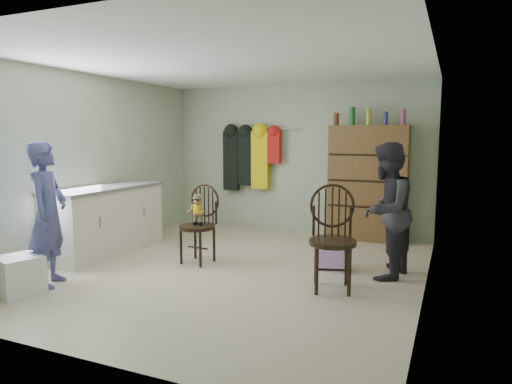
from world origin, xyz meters
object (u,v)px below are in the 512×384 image
at_px(chair_front, 199,218).
at_px(chair_far, 332,233).
at_px(counter, 106,220).
at_px(dresser, 368,183).

bearing_deg(chair_front, chair_far, -5.54).
bearing_deg(chair_far, counter, 159.23).
bearing_deg(counter, chair_far, -3.66).
bearing_deg(dresser, chair_far, -88.44).
height_order(counter, chair_far, chair_far).
bearing_deg(counter, chair_front, 4.83).
relative_size(counter, chair_front, 1.83).
height_order(counter, dresser, dresser).
distance_m(counter, dresser, 3.96).
xyz_separation_m(chair_far, dresser, (-0.07, 2.51, 0.31)).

